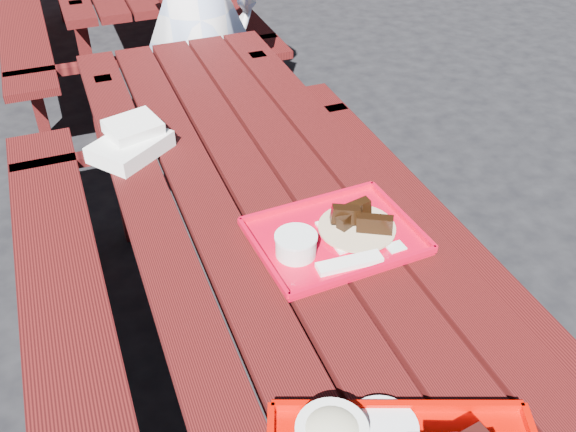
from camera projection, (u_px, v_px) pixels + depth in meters
The scene contains 5 objects.
ground at pixel (272, 383), 2.18m from camera, with size 60.00×60.00×0.00m, color black.
picnic_table_near at pixel (269, 258), 1.84m from camera, with size 1.41×2.40×0.75m.
far_tray at pixel (334, 236), 1.58m from camera, with size 0.42×0.34×0.07m.
white_cloth at pixel (131, 141), 1.91m from camera, with size 0.27×0.26×0.09m.
person at pixel (195, 11), 2.76m from camera, with size 0.58×0.38×1.60m, color #B4CAF8.
Camera 1 is at (-0.45, -1.31, 1.77)m, focal length 40.00 mm.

